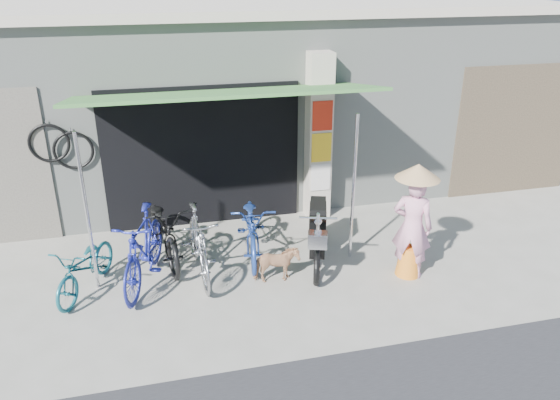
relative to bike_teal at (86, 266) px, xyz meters
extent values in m
plane|color=gray|center=(3.12, -0.69, -0.40)|extent=(80.00, 80.00, 0.00)
cube|color=#9BA199|center=(3.12, 4.41, 1.35)|extent=(12.00, 5.00, 3.50)
cube|color=beige|center=(3.12, 4.41, 3.18)|extent=(12.30, 5.30, 0.16)
cube|color=black|center=(1.92, 1.89, 0.85)|extent=(3.40, 0.06, 2.50)
cube|color=black|center=(1.92, 1.90, 0.15)|extent=(3.06, 0.04, 1.10)
torus|color=black|center=(-0.18, 1.85, 1.15)|extent=(0.65, 0.05, 0.65)
cylinder|color=silver|center=(-0.18, 1.87, 1.47)|extent=(0.02, 0.02, 0.12)
torus|color=black|center=(-0.53, 1.85, 1.30)|extent=(0.65, 0.05, 0.65)
cylinder|color=silver|center=(-0.53, 1.87, 1.62)|extent=(0.02, 0.02, 0.12)
cube|color=beige|center=(3.97, 1.76, 1.10)|extent=(0.42, 0.42, 3.00)
cube|color=red|center=(3.97, 1.54, 1.55)|extent=(0.36, 0.02, 0.52)
cube|color=yellow|center=(3.97, 1.54, 0.98)|extent=(0.36, 0.02, 0.52)
cube|color=silver|center=(3.97, 1.54, 0.42)|extent=(0.36, 0.02, 0.50)
cube|color=#366B30|center=(2.22, 0.96, 2.15)|extent=(4.60, 1.88, 0.35)
cylinder|color=silver|center=(0.12, 0.06, 0.78)|extent=(0.05, 0.05, 2.36)
cylinder|color=silver|center=(4.02, 0.06, 0.78)|extent=(0.05, 0.05, 2.36)
cube|color=brown|center=(8.12, 1.90, 0.90)|extent=(2.60, 0.06, 2.60)
imported|color=#175D68|center=(0.00, 0.00, 0.00)|extent=(1.11, 1.60, 0.80)
imported|color=navy|center=(0.81, 0.02, 0.17)|extent=(1.05, 1.96, 1.14)
imported|color=black|center=(1.14, 0.70, 0.11)|extent=(0.99, 2.03, 1.02)
imported|color=#999A9D|center=(1.61, 0.06, 0.13)|extent=(0.59, 1.78, 1.06)
imported|color=navy|center=(2.51, 0.51, 0.10)|extent=(0.93, 1.97, 0.99)
imported|color=#A18F55|center=(2.68, -0.40, -0.11)|extent=(0.69, 0.33, 0.57)
torus|color=black|center=(3.25, -0.60, -0.12)|extent=(0.26, 0.55, 0.55)
torus|color=black|center=(3.66, 0.69, -0.12)|extent=(0.26, 0.55, 0.55)
cube|color=black|center=(3.45, 0.05, -0.05)|extent=(0.52, 1.01, 0.10)
cube|color=black|center=(3.56, 0.39, 0.18)|extent=(0.43, 0.63, 0.35)
cube|color=black|center=(3.56, 0.39, 0.40)|extent=(0.41, 0.62, 0.09)
cube|color=black|center=(3.31, -0.40, 0.25)|extent=(0.25, 0.17, 0.58)
cylinder|color=silver|center=(3.26, -0.57, 0.66)|extent=(0.52, 0.20, 0.03)
cube|color=silver|center=(3.20, -0.75, 0.41)|extent=(0.32, 0.28, 0.21)
imported|color=pink|center=(4.68, -0.66, 0.40)|extent=(0.70, 0.64, 1.60)
cone|color=orange|center=(4.68, -0.66, -0.17)|extent=(0.38, 0.38, 0.46)
cone|color=tan|center=(4.68, -0.66, 1.27)|extent=(0.64, 0.64, 0.22)
camera|label=1|loc=(1.10, -7.19, 3.95)|focal=35.00mm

